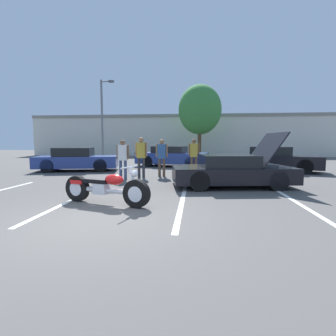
{
  "coord_description": "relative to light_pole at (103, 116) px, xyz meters",
  "views": [
    {
      "loc": [
        1.96,
        -4.79,
        1.55
      ],
      "look_at": [
        1.19,
        2.59,
        0.8
      ],
      "focal_mm": 28.0,
      "sensor_mm": 36.0,
      "label": 1
    }
  ],
  "objects": [
    {
      "name": "ground_plane",
      "position": [
        6.16,
        -17.84,
        -3.81
      ],
      "size": [
        80.0,
        80.0,
        0.0
      ],
      "primitive_type": "plane",
      "color": "#514F4C"
    },
    {
      "name": "show_car_hood_open",
      "position": [
        9.39,
        -13.48,
        -3.27
      ],
      "size": [
        4.26,
        2.46,
        1.86
      ],
      "rotation": [
        0.0,
        0.0,
        0.14
      ],
      "color": "black",
      "rests_on": "ground"
    },
    {
      "name": "far_building",
      "position": [
        6.16,
        6.99,
        -1.48
      ],
      "size": [
        32.0,
        4.2,
        4.4
      ],
      "color": "beige",
      "rests_on": "ground"
    },
    {
      "name": "parking_stripe_middle",
      "position": [
        4.87,
        -15.9,
        -3.81
      ],
      "size": [
        0.12,
        5.08,
        0.01
      ],
      "primitive_type": "cube",
      "color": "white",
      "rests_on": "ground"
    },
    {
      "name": "parked_car_mid_row",
      "position": [
        6.67,
        -6.34,
        -3.2
      ],
      "size": [
        4.6,
        2.65,
        1.26
      ],
      "rotation": [
        0.0,
        0.0,
        -0.19
      ],
      "color": "navy",
      "rests_on": "ground"
    },
    {
      "name": "tree_background",
      "position": [
        8.49,
        1.59,
        0.59
      ],
      "size": [
        3.87,
        3.87,
        6.64
      ],
      "color": "brown",
      "rests_on": "ground"
    },
    {
      "name": "spectator_far_lot",
      "position": [
        5.79,
        -11.52,
        -2.78
      ],
      "size": [
        0.52,
        0.23,
        1.73
      ],
      "color": "#333338",
      "rests_on": "ground"
    },
    {
      "name": "parked_car_right_row",
      "position": [
        12.16,
        -8.58,
        -3.2
      ],
      "size": [
        4.71,
        2.88,
        1.28
      ],
      "rotation": [
        0.0,
        0.0,
        -0.28
      ],
      "color": "black",
      "rests_on": "ground"
    },
    {
      "name": "spectator_near_motorcycle",
      "position": [
        8.05,
        -9.99,
        -2.82
      ],
      "size": [
        0.52,
        0.22,
        1.68
      ],
      "color": "brown",
      "rests_on": "ground"
    },
    {
      "name": "parked_car_left_row",
      "position": [
        1.87,
        -9.37,
        -3.23
      ],
      "size": [
        4.43,
        2.62,
        1.23
      ],
      "rotation": [
        0.0,
        0.0,
        0.22
      ],
      "color": "navy",
      "rests_on": "ground"
    },
    {
      "name": "light_pole",
      "position": [
        0.0,
        0.0,
        0.0
      ],
      "size": [
        1.21,
        0.28,
        6.88
      ],
      "color": "slate",
      "rests_on": "ground"
    },
    {
      "name": "spectator_by_show_car",
      "position": [
        5.17,
        -12.19,
        -2.86
      ],
      "size": [
        0.52,
        0.21,
        1.62
      ],
      "color": "#38476B",
      "rests_on": "ground"
    },
    {
      "name": "motorcycle",
      "position": [
        5.91,
        -16.44,
        -3.41
      ],
      "size": [
        2.37,
        0.98,
        0.97
      ],
      "rotation": [
        0.0,
        0.0,
        -0.3
      ],
      "color": "black",
      "rests_on": "ground"
    },
    {
      "name": "parking_stripe_back",
      "position": [
        7.79,
        -15.9,
        -3.81
      ],
      "size": [
        0.12,
        5.08,
        0.01
      ],
      "primitive_type": "cube",
      "color": "white",
      "rests_on": "ground"
    },
    {
      "name": "parking_stripe_far",
      "position": [
        10.72,
        -15.9,
        -3.81
      ],
      "size": [
        0.12,
        5.08,
        0.01
      ],
      "primitive_type": "cube",
      "color": "white",
      "rests_on": "ground"
    },
    {
      "name": "spectator_midground",
      "position": [
        6.64,
        -11.14,
        -2.84
      ],
      "size": [
        0.52,
        0.22,
        1.65
      ],
      "color": "brown",
      "rests_on": "ground"
    }
  ]
}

